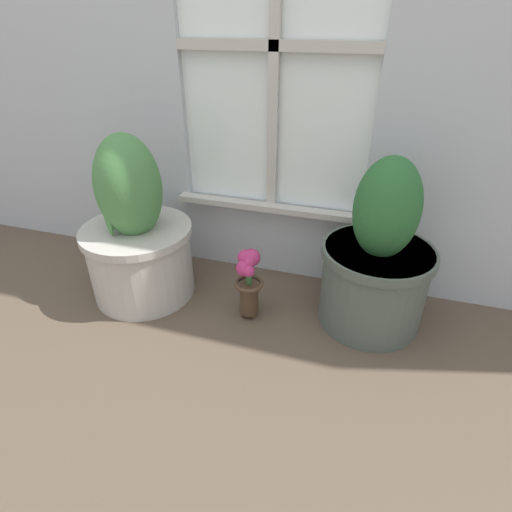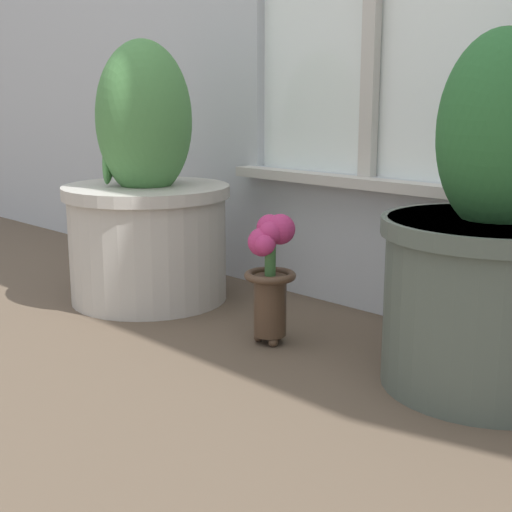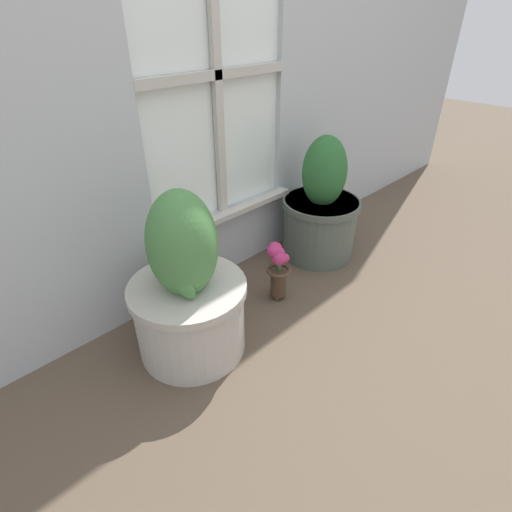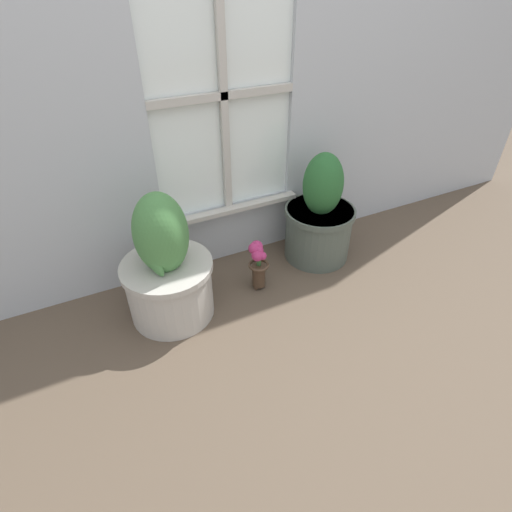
{
  "view_description": "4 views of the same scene",
  "coord_description": "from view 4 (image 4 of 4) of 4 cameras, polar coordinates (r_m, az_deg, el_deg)",
  "views": [
    {
      "loc": [
        0.38,
        -0.92,
        0.97
      ],
      "look_at": [
        0.02,
        0.25,
        0.23
      ],
      "focal_mm": 28.0,
      "sensor_mm": 36.0,
      "label": 1
    },
    {
      "loc": [
        1.0,
        -0.83,
        0.5
      ],
      "look_at": [
        -0.05,
        0.21,
        0.17
      ],
      "focal_mm": 50.0,
      "sensor_mm": 36.0,
      "label": 2
    },
    {
      "loc": [
        -1.05,
        -0.74,
        1.1
      ],
      "look_at": [
        -0.05,
        0.26,
        0.21
      ],
      "focal_mm": 28.0,
      "sensor_mm": 36.0,
      "label": 3
    },
    {
      "loc": [
        -0.7,
        -1.22,
        1.37
      ],
      "look_at": [
        0.01,
        0.21,
        0.19
      ],
      "focal_mm": 28.0,
      "sensor_mm": 36.0,
      "label": 4
    }
  ],
  "objects": [
    {
      "name": "flower_vase",
      "position": [
        1.98,
        0.29,
        -0.85
      ],
      "size": [
        0.11,
        0.11,
        0.27
      ],
      "color": "#473323",
      "rests_on": "ground_plane"
    },
    {
      "name": "potted_plant_right",
      "position": [
        2.2,
        9.03,
        5.23
      ],
      "size": [
        0.38,
        0.38,
        0.62
      ],
      "color": "#4C564C",
      "rests_on": "ground_plane"
    },
    {
      "name": "potted_plant_left",
      "position": [
        1.83,
        -12.56,
        -2.23
      ],
      "size": [
        0.41,
        0.41,
        0.64
      ],
      "color": "#B7B2A8",
      "rests_on": "ground_plane"
    },
    {
      "name": "ground_plane",
      "position": [
        1.96,
        2.53,
        -7.78
      ],
      "size": [
        10.0,
        10.0,
        0.0
      ],
      "primitive_type": "plane",
      "color": "brown"
    }
  ]
}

